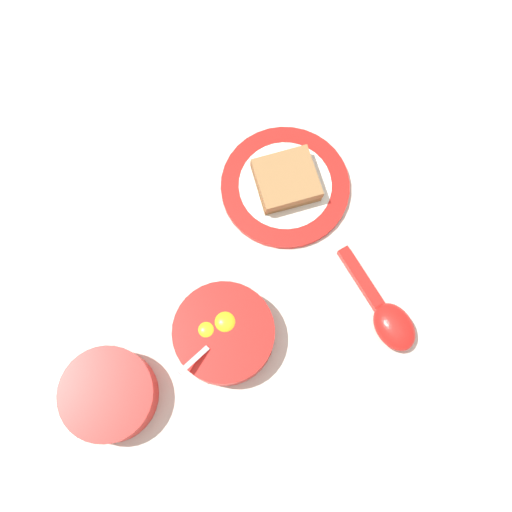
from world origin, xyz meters
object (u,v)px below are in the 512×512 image
Objects in this scene: toast_sandwich at (286,180)px; congee_bowl at (109,395)px; egg_bowl at (224,334)px; toast_plate at (285,186)px; soup_spoon at (388,318)px.

toast_sandwich is 0.88× the size of congee_bowl.
congee_bowl is at bearing 171.28° from egg_bowl.
egg_bowl is 0.25m from toast_sandwich.
congee_bowl is at bearing -165.08° from toast_plate.
toast_plate is at bearing 87.90° from soup_spoon.
toast_plate is at bearing 14.92° from congee_bowl.
egg_bowl reaches higher than soup_spoon.
toast_plate is (0.21, 0.13, -0.02)m from egg_bowl.
toast_sandwich is (0.21, 0.13, 0.00)m from egg_bowl.
congee_bowl is (-0.37, 0.15, 0.01)m from soup_spoon.
congee_bowl is (-0.17, 0.03, 0.00)m from egg_bowl.
toast_sandwich reaches higher than soup_spoon.
soup_spoon is 1.37× the size of congee_bowl.
soup_spoon is at bearing -92.46° from toast_sandwich.
soup_spoon is 0.40m from congee_bowl.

